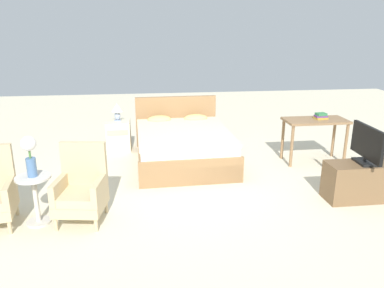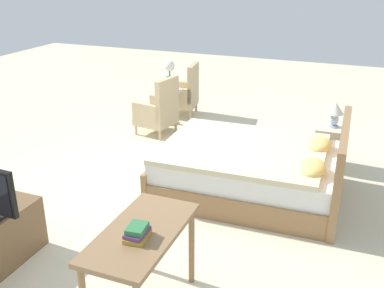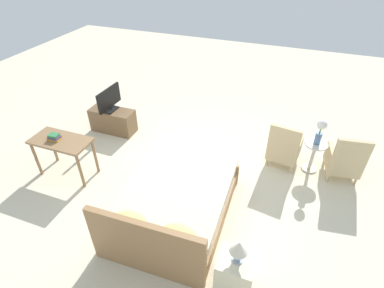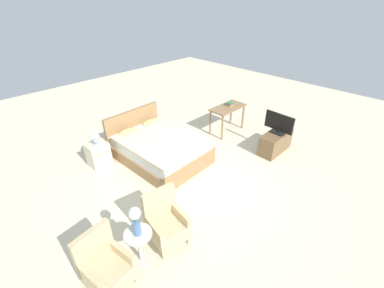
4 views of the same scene
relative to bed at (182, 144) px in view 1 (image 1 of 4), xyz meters
name	(u,v)px [view 1 (image 1 of 4)]	position (x,y,z in m)	size (l,w,h in m)	color
ground_plane	(196,181)	(0.11, -0.93, -0.30)	(16.00, 16.00, 0.00)	beige
bed	(182,144)	(0.00, 0.00, 0.00)	(1.60, 2.12, 0.96)	#997047
armchair_by_window_right	(82,190)	(-1.39, -1.89, 0.08)	(0.62, 0.62, 0.92)	#CCB284
side_table	(35,194)	(-1.91, -1.93, 0.07)	(0.40, 0.40, 0.59)	beige
flower_vase	(29,152)	(-1.91, -1.93, 0.59)	(0.17, 0.17, 0.48)	#4C709E
nightstand	(119,135)	(-1.13, 0.77, -0.02)	(0.44, 0.41, 0.56)	beige
table_lamp	(117,110)	(-1.13, 0.77, 0.48)	(0.22, 0.22, 0.33)	#9EADC6
tv_stand	(362,181)	(2.22, -1.80, -0.04)	(0.96, 0.40, 0.51)	brown
tv_flatscreen	(367,144)	(2.22, -1.80, 0.47)	(0.21, 0.72, 0.50)	black
vanity_desk	(315,126)	(2.22, -0.29, 0.33)	(1.04, 0.52, 0.74)	#8E6B47
book_stack	(321,116)	(2.32, -0.27, 0.49)	(0.22, 0.17, 0.10)	#B79333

